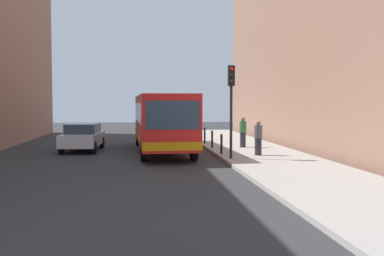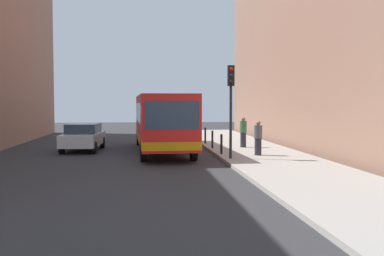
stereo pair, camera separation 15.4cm
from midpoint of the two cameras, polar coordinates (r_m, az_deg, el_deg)
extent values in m
plane|color=#2D2D30|center=(21.05, -5.47, -3.97)|extent=(80.00, 80.00, 0.00)
cube|color=#9E9991|center=(21.82, 8.88, -3.54)|extent=(4.40, 40.00, 0.15)
cube|color=red|center=(24.31, -3.99, 1.14)|extent=(2.87, 11.08, 2.50)
cube|color=orange|center=(24.36, -3.98, -1.09)|extent=(2.89, 11.10, 0.36)
cube|color=#2D3D4C|center=(18.84, -2.67, 1.62)|extent=(2.26, 0.14, 1.20)
cube|color=#2D3D4C|center=(24.80, -4.08, 1.99)|extent=(2.83, 9.48, 1.00)
cylinder|color=black|center=(20.65, 0.02, -2.69)|extent=(0.31, 1.01, 1.00)
cylinder|color=black|center=(20.44, -6.27, -2.77)|extent=(0.31, 1.01, 1.00)
cylinder|color=black|center=(28.36, -2.32, -1.09)|extent=(0.31, 1.01, 1.00)
cylinder|color=black|center=(28.21, -6.89, -1.13)|extent=(0.31, 1.01, 1.00)
cube|color=silver|center=(25.45, -13.67, -1.35)|extent=(2.04, 4.49, 0.64)
cube|color=#2D3D4C|center=(25.56, -13.63, -0.03)|extent=(1.73, 2.55, 0.52)
cylinder|color=black|center=(23.87, -12.36, -2.40)|extent=(0.25, 0.65, 0.64)
cylinder|color=black|center=(24.17, -16.21, -2.39)|extent=(0.25, 0.65, 0.64)
cylinder|color=black|center=(26.82, -11.37, -1.78)|extent=(0.25, 0.65, 0.64)
cylinder|color=black|center=(27.10, -14.81, -1.78)|extent=(0.25, 0.65, 0.64)
cylinder|color=black|center=(20.19, 4.69, 0.72)|extent=(0.12, 0.12, 3.20)
cube|color=black|center=(20.21, 4.72, 6.54)|extent=(0.28, 0.24, 0.90)
sphere|color=red|center=(20.10, 4.79, 7.36)|extent=(0.16, 0.16, 0.16)
sphere|color=black|center=(20.08, 4.79, 6.56)|extent=(0.16, 0.16, 0.16)
sphere|color=black|center=(20.07, 4.78, 5.76)|extent=(0.16, 0.16, 0.16)
cylinder|color=black|center=(22.00, 3.51, -2.01)|extent=(0.11, 0.11, 0.95)
cylinder|color=black|center=(24.80, 2.36, -1.42)|extent=(0.11, 0.11, 0.95)
cylinder|color=black|center=(27.61, 1.44, -0.95)|extent=(0.11, 0.11, 0.95)
cylinder|color=#26262D|center=(21.63, 8.07, -2.33)|extent=(0.32, 0.32, 0.79)
cylinder|color=#4C4C51|center=(21.57, 8.08, -0.47)|extent=(0.38, 0.38, 0.61)
sphere|color=#8C6647|center=(21.55, 8.09, 0.63)|extent=(0.22, 0.22, 0.22)
cylinder|color=#26262D|center=(25.37, 6.20, -1.48)|extent=(0.32, 0.32, 0.82)
cylinder|color=#336B3F|center=(25.32, 6.21, 0.16)|extent=(0.38, 0.38, 0.63)
sphere|color=#8C6647|center=(25.30, 6.22, 1.13)|extent=(0.23, 0.23, 0.23)
camera|label=1|loc=(0.08, -90.20, -0.01)|focal=42.65mm
camera|label=2|loc=(0.08, 89.80, 0.01)|focal=42.65mm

